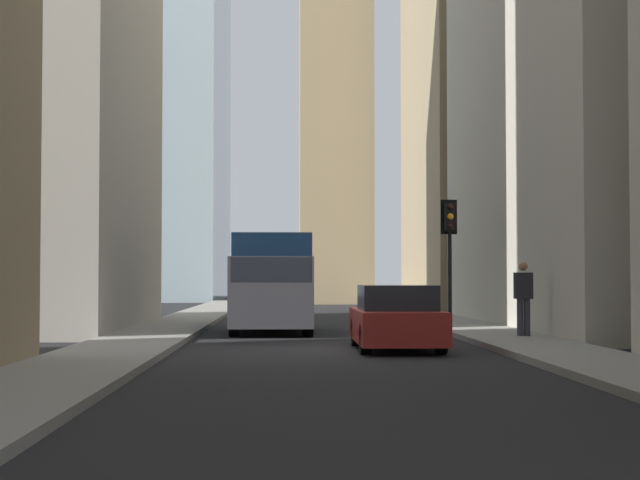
% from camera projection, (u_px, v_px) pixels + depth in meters
% --- Properties ---
extents(ground_plane, '(135.00, 135.00, 0.00)m').
position_uv_depth(ground_plane, '(332.00, 350.00, 22.64)').
color(ground_plane, black).
extents(sidewalk_right, '(90.00, 2.20, 0.14)m').
position_uv_depth(sidewalk_right, '(126.00, 347.00, 22.49)').
color(sidewalk_right, gray).
rests_on(sidewalk_right, ground_plane).
extents(sidewalk_left, '(90.00, 2.20, 0.14)m').
position_uv_depth(sidewalk_left, '(535.00, 346.00, 22.79)').
color(sidewalk_left, gray).
rests_on(sidewalk_left, ground_plane).
extents(delivery_truck, '(6.46, 2.25, 2.84)m').
position_uv_depth(delivery_truck, '(272.00, 282.00, 30.00)').
color(delivery_truck, '#285699').
rests_on(delivery_truck, ground_plane).
extents(sedan_red, '(4.30, 1.78, 1.42)m').
position_uv_depth(sedan_red, '(396.00, 320.00, 22.54)').
color(sedan_red, maroon).
rests_on(sedan_red, ground_plane).
extents(traffic_light_midblock, '(0.43, 0.52, 3.92)m').
position_uv_depth(traffic_light_midblock, '(450.00, 232.00, 32.63)').
color(traffic_light_midblock, black).
rests_on(traffic_light_midblock, sidewalk_left).
extents(pedestrian, '(0.26, 0.44, 1.83)m').
position_uv_depth(pedestrian, '(523.00, 295.00, 25.59)').
color(pedestrian, '#33333D').
rests_on(pedestrian, sidewalk_left).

